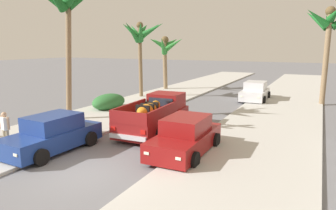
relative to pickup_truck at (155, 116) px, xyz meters
The scene contains 15 objects.
ground_plane 5.86m from the pickup_truck, 87.28° to the right, with size 160.00×160.00×0.00m, color slate.
sidewalk_left 7.75m from the pickup_truck, 126.48° to the left, with size 5.24×60.00×0.12m, color beige.
sidewalk_right 8.09m from the pickup_truck, 50.36° to the left, with size 5.24×60.00×0.12m, color beige.
curb_left 7.10m from the pickup_truck, 118.48° to the left, with size 0.16×60.00×0.10m, color silver.
curb_right 7.38m from the pickup_truck, 57.73° to the left, with size 0.16×60.00×0.10m, color silver.
pickup_truck is the anchor object (origin of this frame).
car_left_near 5.17m from the pickup_truck, 117.52° to the right, with size 2.16×4.32×1.54m.
car_right_near 3.63m from the pickup_truck, 41.42° to the right, with size 2.07×4.28×1.54m.
car_left_mid 11.82m from the pickup_truck, 76.16° to the left, with size 2.09×4.29×1.54m.
palm_tree_left_fore 11.37m from the pickup_truck, 125.21° to the left, with size 3.93×3.71×6.35m.
palm_tree_right_fore 7.96m from the pickup_truck, behind, with size 3.58×3.94×7.83m.
palm_tree_left_mid 14.80m from the pickup_truck, 56.83° to the left, with size 3.85×3.48×7.11m.
palm_tree_right_mid 15.38m from the pickup_truck, 115.14° to the left, with size 3.99×3.74×5.27m.
hedge_bush 6.45m from the pickup_truck, 148.70° to the left, with size 1.80×2.80×1.10m, color #2D6B33.
pedestrian 6.86m from the pickup_truck, 130.84° to the right, with size 0.57×0.32×1.59m.
Camera 1 is at (7.16, -7.67, 4.36)m, focal length 32.82 mm.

